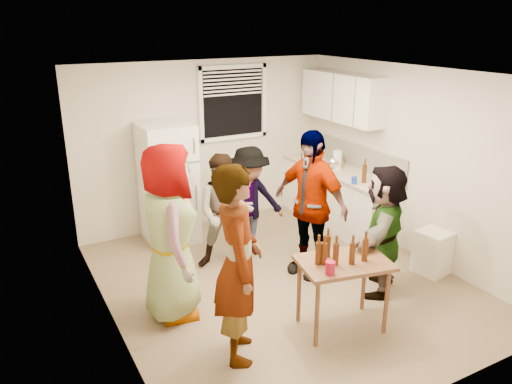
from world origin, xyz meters
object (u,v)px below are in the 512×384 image
guest_back_left (226,266)px  guest_back_right (250,254)px  refrigerator (168,183)px  serving_table (340,326)px  trash_bin (433,254)px  blue_cup (354,184)px  guest_grey (175,313)px  guest_orange (378,289)px  guest_black (307,271)px  red_cup (330,274)px  kettle (333,168)px  guest_stripe (239,352)px  beer_bottle_counter (364,182)px  wine_bottle (309,156)px  beer_bottle_table (364,261)px

guest_back_left → guest_back_right: bearing=49.9°
refrigerator → serving_table: (0.80, -2.96, -0.85)m
trash_bin → guest_back_right: bearing=138.8°
blue_cup → trash_bin: (0.37, -1.16, -0.65)m
trash_bin → guest_grey: bearing=168.1°
guest_back_right → guest_grey: bearing=-145.4°
trash_bin → guest_orange: trash_bin is taller
refrigerator → serving_table: bearing=-74.8°
guest_back_left → guest_black: bearing=-8.5°
red_cup → guest_back_left: bearing=95.6°
serving_table → refrigerator: bearing=105.2°
kettle → guest_stripe: (-2.72, -2.20, -0.90)m
serving_table → guest_black: serving_table is taller
beer_bottle_counter → guest_back_right: beer_bottle_counter is taller
guest_black → guest_orange: bearing=15.7°
kettle → guest_orange: bearing=-102.6°
guest_grey → blue_cup: bearing=-68.0°
serving_table → guest_orange: size_ratio=0.58×
wine_bottle → guest_grey: 3.85m
wine_bottle → serving_table: 3.66m
refrigerator → beer_bottle_counter: bearing=-30.9°
refrigerator → beer_bottle_counter: refrigerator is taller
guest_stripe → guest_back_right: size_ratio=1.26×
refrigerator → trash_bin: bearing=-45.0°
guest_back_left → guest_orange: guest_back_left is taller
blue_cup → guest_back_left: size_ratio=0.07×
kettle → wine_bottle: bearing=90.9°
trash_bin → beer_bottle_table: beer_bottle_table is taller
serving_table → guest_stripe: (-1.13, 0.12, 0.00)m
wine_bottle → guest_back_right: (-1.73, -1.15, -0.90)m
trash_bin → guest_back_right: size_ratio=0.37×
trash_bin → guest_black: trash_bin is taller
blue_cup → trash_bin: 1.38m
beer_bottle_table → guest_stripe: beer_bottle_table is taller
beer_bottle_table → wine_bottle: bearing=64.7°
blue_cup → guest_back_right: blue_cup is taller
wine_bottle → kettle: bearing=-97.1°
beer_bottle_counter → guest_grey: beer_bottle_counter is taller
refrigerator → guest_stripe: 2.98m
beer_bottle_counter → guest_black: bearing=-161.7°
beer_bottle_table → red_cup: size_ratio=1.86×
guest_stripe → beer_bottle_table: bearing=-76.2°
beer_bottle_counter → trash_bin: beer_bottle_counter is taller
beer_bottle_counter → guest_stripe: size_ratio=0.13×
beer_bottle_counter → guest_grey: size_ratio=0.13×
guest_grey → guest_back_left: size_ratio=1.27×
wine_bottle → red_cup: wine_bottle is taller
trash_bin → guest_back_left: trash_bin is taller
refrigerator → guest_back_left: refrigerator is taller
guest_black → guest_orange: size_ratio=1.19×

